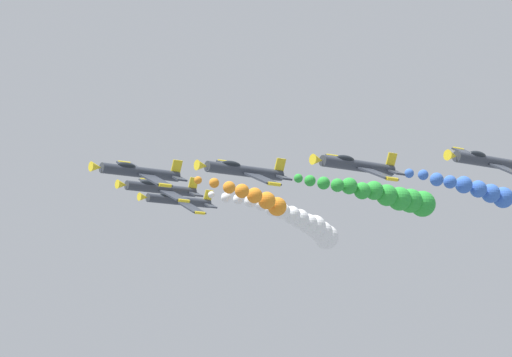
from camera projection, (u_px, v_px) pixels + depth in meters
The scene contains 10 objects.
airplane_lead at pixel (139, 172), 103.40m from camera, with size 8.96×10.35×4.02m.
smoke_trail_lead at pixel (259, 199), 114.80m from camera, with size 4.54×14.54×3.03m.
airplane_left_inner at pixel (244, 171), 99.53m from camera, with size 9.00×10.35×3.92m.
smoke_trail_left_inner at pixel (393, 197), 110.61m from camera, with size 3.01×19.23×3.49m.
airplane_right_inner at pixel (160, 188), 114.94m from camera, with size 8.98×10.35×3.97m.
smoke_trail_right_inner at pixel (307, 225), 133.98m from camera, with size 10.35×26.66×5.06m.
airplane_left_outer at pixel (357, 165), 97.46m from camera, with size 8.98×10.35×3.97m.
smoke_trail_left_outer at pixel (479, 190), 107.48m from camera, with size 2.32×15.72×3.01m.
airplane_right_outer at pixel (178, 200), 125.25m from camera, with size 8.88×10.35×4.21m.
airplane_trailing at pixel (488, 161), 96.31m from camera, with size 8.75×10.35×4.52m.
Camera 1 is at (-84.14, 62.01, 45.30)m, focal length 70.65 mm.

